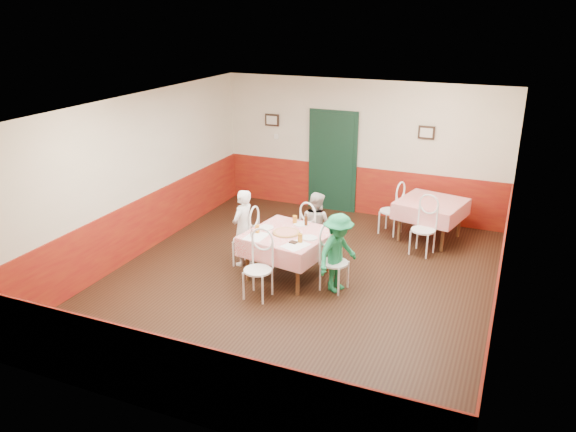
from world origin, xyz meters
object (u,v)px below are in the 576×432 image
at_px(chair_right, 335,263).
at_px(diner_far, 316,225).
at_px(chair_second_b, 423,230).
at_px(pizza, 286,232).
at_px(main_table, 288,255).
at_px(glass_a, 257,229).
at_px(chair_second_a, 391,211).
at_px(glass_b, 300,238).
at_px(diner_left, 243,228).
at_px(chair_far, 314,234).
at_px(wallet, 293,242).
at_px(diner_right, 338,253).
at_px(glass_c, 295,220).
at_px(second_table, 430,220).
at_px(chair_near, 258,270).
at_px(beer_bottle, 306,220).
at_px(chair_left, 246,240).

bearing_deg(chair_right, diner_far, 43.57).
bearing_deg(chair_second_b, pizza, -123.74).
xyz_separation_m(main_table, glass_a, (-0.46, -0.18, 0.45)).
bearing_deg(chair_second_a, glass_b, -2.93).
distance_m(glass_b, diner_left, 1.29).
xyz_separation_m(chair_right, diner_far, (-0.69, 1.03, 0.15)).
xyz_separation_m(chair_far, wallet, (0.09, -1.18, 0.32)).
distance_m(glass_a, glass_b, 0.78).
xyz_separation_m(chair_second_b, pizza, (-1.87, -1.77, 0.32)).
bearing_deg(diner_right, chair_second_a, 15.92).
height_order(glass_a, glass_c, glass_c).
height_order(chair_second_b, glass_c, chair_second_b).
bearing_deg(chair_right, diner_left, 90.20).
distance_m(chair_second_b, pizza, 2.60).
height_order(chair_second_a, pizza, chair_second_a).
bearing_deg(glass_c, chair_second_b, 34.39).
xyz_separation_m(main_table, chair_right, (0.84, -0.14, 0.08)).
xyz_separation_m(second_table, chair_near, (-1.99, -3.33, 0.08)).
relative_size(chair_second_a, beer_bottle, 4.58).
bearing_deg(chair_near, chair_right, 37.42).
bearing_deg(chair_second_b, glass_b, -114.39).
distance_m(chair_right, diner_left, 1.76).
height_order(second_table, wallet, wallet).
relative_size(main_table, chair_left, 1.36).
height_order(chair_left, pizza, chair_left).
bearing_deg(wallet, chair_near, -117.02).
bearing_deg(main_table, wallet, -55.76).
height_order(chair_near, diner_right, diner_right).
xyz_separation_m(chair_right, diner_right, (0.05, -0.01, 0.18)).
distance_m(glass_a, diner_far, 1.25).
relative_size(second_table, diner_left, 0.85).
relative_size(chair_right, chair_second_b, 1.00).
distance_m(pizza, glass_a, 0.46).
height_order(chair_near, glass_b, chair_near).
distance_m(chair_far, glass_c, 0.59).
distance_m(chair_second_b, glass_a, 3.03).
bearing_deg(glass_b, diner_right, 12.19).
bearing_deg(chair_far, chair_near, 102.38).
distance_m(chair_left, beer_bottle, 1.10).
bearing_deg(glass_c, chair_left, -159.28).
height_order(wallet, diner_far, diner_far).
relative_size(diner_left, diner_right, 1.05).
bearing_deg(pizza, diner_right, -7.74).
bearing_deg(diner_far, glass_b, 114.43).
xyz_separation_m(chair_near, diner_right, (1.03, 0.69, 0.18)).
bearing_deg(chair_left, chair_second_a, 138.64).
bearing_deg(chair_right, chair_second_b, -18.70).
bearing_deg(chair_second_a, diner_far, -17.81).
height_order(diner_left, diner_far, diner_left).
bearing_deg(second_table, wallet, -119.82).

